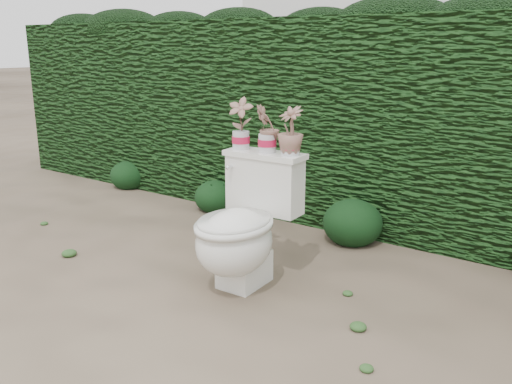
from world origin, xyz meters
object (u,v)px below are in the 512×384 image
Objects in this scene: toilet at (242,229)px; potted_plant_right at (290,132)px; potted_plant_center at (267,130)px; potted_plant_left at (241,125)px.

toilet is 0.63m from potted_plant_right.
potted_plant_center is at bearing -167.32° from potted_plant_right.
potted_plant_center and potted_plant_right have the same top height.
potted_plant_center is (0.01, 0.24, 0.56)m from toilet.
potted_plant_center is at bearing 85.99° from toilet.
toilet is 2.89× the size of potted_plant_center.
toilet is at bearing 19.60° from potted_plant_center.
toilet is at bearing -113.44° from potted_plant_right.
potted_plant_right is at bearing 113.61° from potted_plant_center.
potted_plant_left reaches higher than potted_plant_right.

